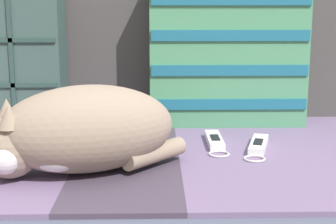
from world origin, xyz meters
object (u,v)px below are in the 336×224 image
(game_remote_near, at_px, (215,141))
(game_remote_far, at_px, (258,146))
(throw_pillow_striped, at_px, (227,51))
(sleeping_cat, at_px, (77,132))
(couch, at_px, (132,223))

(game_remote_near, distance_m, game_remote_far, 0.11)
(throw_pillow_striped, bearing_deg, game_remote_far, -81.58)
(sleeping_cat, bearing_deg, throw_pillow_striped, 50.45)
(throw_pillow_striped, height_order, game_remote_far, throw_pillow_striped)
(game_remote_far, bearing_deg, throw_pillow_striped, 98.42)
(couch, relative_size, sleeping_cat, 4.13)
(couch, distance_m, throw_pillow_striped, 0.55)
(game_remote_near, bearing_deg, couch, -179.15)
(couch, distance_m, game_remote_far, 0.38)
(sleeping_cat, bearing_deg, couch, 63.84)
(throw_pillow_striped, relative_size, game_remote_near, 2.23)
(couch, distance_m, game_remote_near, 0.30)
(throw_pillow_striped, distance_m, sleeping_cat, 0.58)
(throw_pillow_striped, bearing_deg, sleeping_cat, -129.55)
(couch, xyz_separation_m, game_remote_near, (0.21, 0.00, 0.21))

